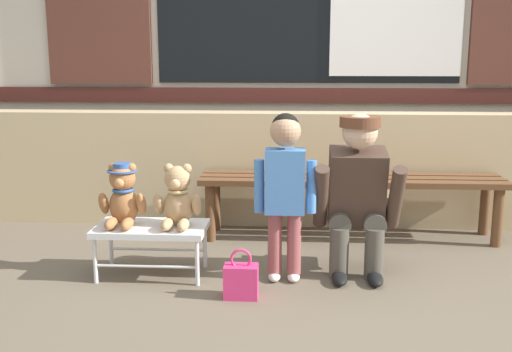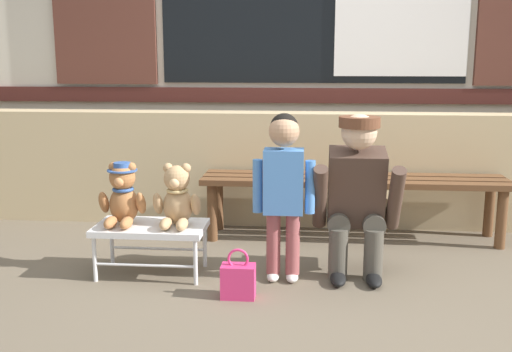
% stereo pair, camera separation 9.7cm
% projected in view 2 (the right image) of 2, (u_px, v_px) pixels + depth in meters
% --- Properties ---
extents(ground_plane, '(60.00, 60.00, 0.00)m').
position_uv_depth(ground_plane, '(308.00, 295.00, 3.24)').
color(ground_plane, brown).
extents(brick_low_wall, '(7.15, 0.25, 0.85)m').
position_uv_depth(brick_low_wall, '(310.00, 169.00, 4.55)').
color(brick_low_wall, tan).
rests_on(brick_low_wall, ground).
extents(wooden_bench_long, '(2.10, 0.40, 0.44)m').
position_uv_depth(wooden_bench_long, '(353.00, 187.00, 4.17)').
color(wooden_bench_long, brown).
rests_on(wooden_bench_long, ground).
extents(small_display_bench, '(0.64, 0.36, 0.30)m').
position_uv_depth(small_display_bench, '(151.00, 230.00, 3.51)').
color(small_display_bench, silver).
rests_on(small_display_bench, ground).
extents(teddy_bear_with_hat, '(0.28, 0.27, 0.36)m').
position_uv_depth(teddy_bear_with_hat, '(123.00, 195.00, 3.48)').
color(teddy_bear_with_hat, '#A86B3D').
rests_on(teddy_bear_with_hat, small_display_bench).
extents(teddy_bear_plain, '(0.28, 0.26, 0.36)m').
position_uv_depth(teddy_bear_plain, '(177.00, 198.00, 3.45)').
color(teddy_bear_plain, tan).
rests_on(teddy_bear_plain, small_display_bench).
extents(child_standing, '(0.35, 0.18, 0.96)m').
position_uv_depth(child_standing, '(284.00, 179.00, 3.34)').
color(child_standing, '#994C4C').
rests_on(child_standing, ground).
extents(adult_crouching, '(0.50, 0.49, 0.95)m').
position_uv_depth(adult_crouching, '(358.00, 195.00, 3.45)').
color(adult_crouching, '#4C473D').
rests_on(adult_crouching, ground).
extents(handbag_on_ground, '(0.18, 0.11, 0.27)m').
position_uv_depth(handbag_on_ground, '(238.00, 280.00, 3.19)').
color(handbag_on_ground, '#E53370').
rests_on(handbag_on_ground, ground).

